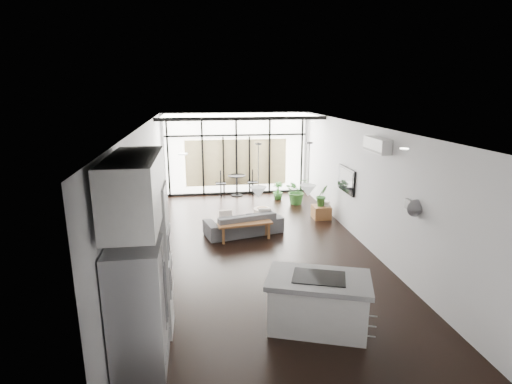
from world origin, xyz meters
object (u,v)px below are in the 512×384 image
object	(u,v)px
console_bench	(245,231)
sofa	(244,219)
pouf	(262,215)
milk_can	(326,210)
island	(318,303)
fridge	(138,309)
tv	(346,180)

from	to	relation	value
console_bench	sofa	bearing A→B (deg)	79.21
pouf	milk_can	xyz separation A→B (m)	(1.86, 0.12, 0.05)
sofa	pouf	world-z (taller)	sofa
island	fridge	distance (m)	2.65
milk_can	console_bench	bearing A→B (deg)	-151.74
milk_can	tv	world-z (taller)	tv
fridge	sofa	xyz separation A→B (m)	(1.92, 4.80, -0.48)
milk_can	pouf	bearing A→B (deg)	-176.44
milk_can	sofa	bearing A→B (deg)	-160.04
island	tv	xyz separation A→B (m)	(2.04, 4.32, 0.88)
island	pouf	world-z (taller)	island
fridge	console_bench	size ratio (longest dim) A/B	1.28
island	fridge	size ratio (longest dim) A/B	0.90
milk_can	tv	distance (m)	1.37
tv	milk_can	bearing A→B (deg)	103.88
fridge	tv	world-z (taller)	fridge
island	milk_can	size ratio (longest dim) A/B	3.12
island	sofa	world-z (taller)	island
console_bench	pouf	xyz separation A→B (m)	(0.63, 1.22, -0.02)
sofa	tv	size ratio (longest dim) A/B	1.77
sofa	fridge	bearing A→B (deg)	53.69
island	fridge	xyz separation A→B (m)	(-2.56, -0.53, 0.44)
fridge	tv	xyz separation A→B (m)	(4.60, 4.85, 0.44)
fridge	tv	distance (m)	6.70
console_bench	tv	bearing A→B (deg)	1.54
fridge	tv	size ratio (longest dim) A/B	1.56
fridge	milk_can	bearing A→B (deg)	52.38
island	sofa	size ratio (longest dim) A/B	0.79
pouf	tv	distance (m)	2.45
fridge	sofa	size ratio (longest dim) A/B	0.88
sofa	milk_can	world-z (taller)	sofa
sofa	console_bench	size ratio (longest dim) A/B	1.46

